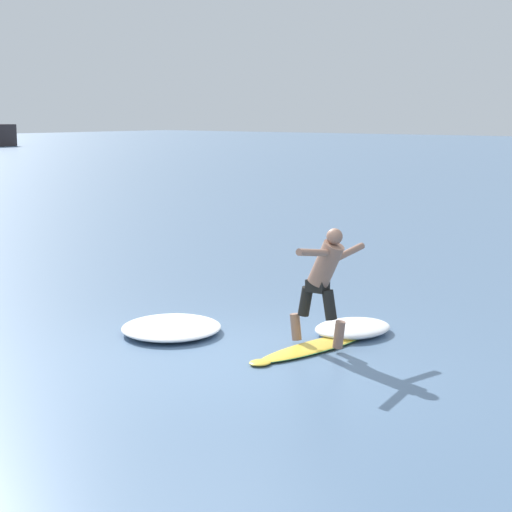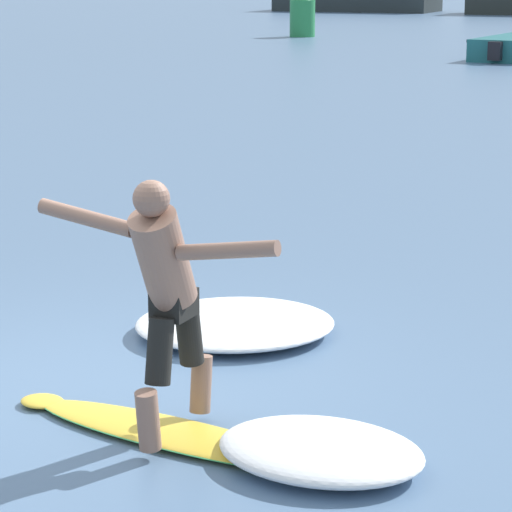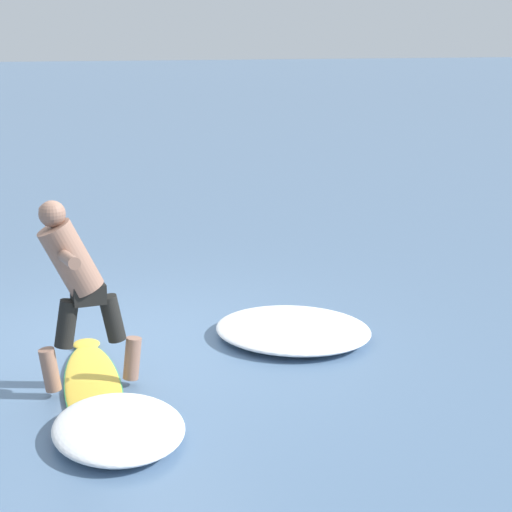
% 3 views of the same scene
% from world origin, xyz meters
% --- Properties ---
extents(ground_plane, '(200.00, 200.00, 0.00)m').
position_xyz_m(ground_plane, '(0.00, 0.00, 0.00)').
color(ground_plane, slate).
extents(surfboard, '(2.27, 0.70, 0.19)m').
position_xyz_m(surfboard, '(0.94, -0.45, 0.03)').
color(surfboard, yellow).
rests_on(surfboard, ground).
extents(surfer, '(1.51, 0.85, 1.55)m').
position_xyz_m(surfer, '(0.98, -0.56, 0.97)').
color(surfer, '#8F6754').
rests_on(surfer, surfboard).
extents(wave_foam_at_tail, '(2.06, 2.04, 0.17)m').
position_xyz_m(wave_foam_at_tail, '(0.35, 1.58, 0.08)').
color(wave_foam_at_tail, white).
rests_on(wave_foam_at_tail, ground).
extents(wave_foam_at_nose, '(1.26, 1.02, 0.17)m').
position_xyz_m(wave_foam_at_nose, '(1.90, -0.43, 0.08)').
color(wave_foam_at_nose, white).
rests_on(wave_foam_at_nose, ground).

